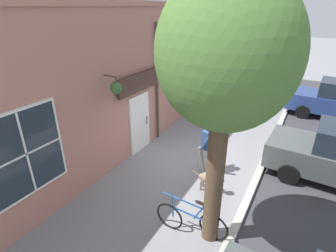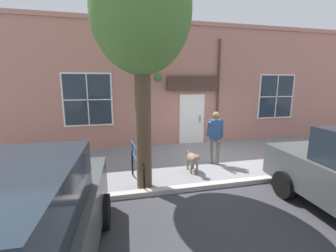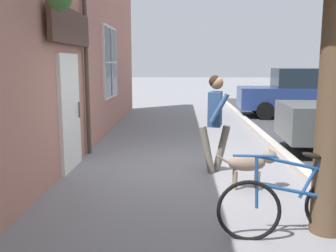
{
  "view_description": "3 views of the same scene",
  "coord_description": "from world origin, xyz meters",
  "px_view_note": "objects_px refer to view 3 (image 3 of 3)",
  "views": [
    {
      "loc": [
        2.9,
        -6.93,
        4.84
      ],
      "look_at": [
        -1.08,
        0.09,
        1.12
      ],
      "focal_mm": 28.0,
      "sensor_mm": 36.0,
      "label": 1
    },
    {
      "loc": [
        6.84,
        -3.24,
        2.59
      ],
      "look_at": [
        -0.43,
        -1.51,
        1.14
      ],
      "focal_mm": 24.0,
      "sensor_mm": 36.0,
      "label": 2
    },
    {
      "loc": [
        -0.15,
        -6.73,
        1.93
      ],
      "look_at": [
        -0.36,
        -0.55,
        0.89
      ],
      "focal_mm": 40.0,
      "sensor_mm": 36.0,
      "label": 3
    }
  ],
  "objects_px": {
    "pedestrian_walking": "(215,114)",
    "leaning_bicycle": "(293,204)",
    "dog_on_leash": "(251,162)",
    "parked_car_far_end": "(301,93)"
  },
  "relations": [
    {
      "from": "pedestrian_walking",
      "to": "leaning_bicycle",
      "type": "xyz_separation_m",
      "value": [
        0.65,
        -2.53,
        -0.66
      ]
    },
    {
      "from": "pedestrian_walking",
      "to": "parked_car_far_end",
      "type": "bearing_deg",
      "value": 62.33
    },
    {
      "from": "dog_on_leash",
      "to": "parked_car_far_end",
      "type": "height_order",
      "value": "parked_car_far_end"
    },
    {
      "from": "dog_on_leash",
      "to": "parked_car_far_end",
      "type": "distance_m",
      "value": 8.65
    },
    {
      "from": "leaning_bicycle",
      "to": "dog_on_leash",
      "type": "bearing_deg",
      "value": 95.78
    },
    {
      "from": "dog_on_leash",
      "to": "parked_car_far_end",
      "type": "bearing_deg",
      "value": 67.93
    },
    {
      "from": "pedestrian_walking",
      "to": "leaning_bicycle",
      "type": "relative_size",
      "value": 1.0
    },
    {
      "from": "leaning_bicycle",
      "to": "parked_car_far_end",
      "type": "xyz_separation_m",
      "value": [
        3.08,
        9.65,
        0.5
      ]
    },
    {
      "from": "leaning_bicycle",
      "to": "pedestrian_walking",
      "type": "bearing_deg",
      "value": 104.45
    },
    {
      "from": "pedestrian_walking",
      "to": "parked_car_far_end",
      "type": "distance_m",
      "value": 8.03
    }
  ]
}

